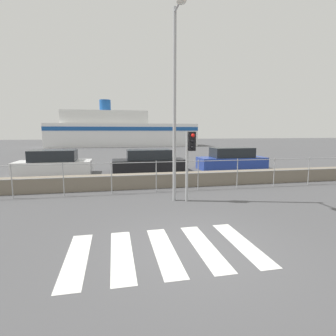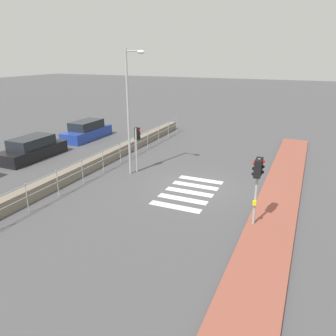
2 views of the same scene
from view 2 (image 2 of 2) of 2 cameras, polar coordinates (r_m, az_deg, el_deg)
ground_plane at (r=16.69m, az=4.57°, el=-3.30°), size 160.00×160.00×0.00m
sidewalk_brick at (r=15.93m, az=18.67°, el=-5.21°), size 24.00×1.80×0.12m
crosswalk at (r=16.07m, az=3.71°, el=-4.18°), size 4.05×2.40×0.01m
seawall at (r=19.45m, az=-13.33°, el=0.54°), size 24.56×0.55×0.64m
harbor_fence at (r=18.79m, az=-11.31°, el=1.77°), size 22.15×0.04×1.33m
traffic_light_near at (r=12.54m, az=15.35°, el=-1.09°), size 0.58×0.41×2.77m
traffic_light_far at (r=18.41m, az=-5.40°, el=4.92°), size 0.34×0.32×2.52m
streetlamp at (r=17.54m, az=-6.50°, el=11.60°), size 0.32×1.14×6.68m
parked_car_black at (r=22.84m, az=-22.53°, el=3.05°), size 4.54×1.79×1.39m
parked_car_blue at (r=26.91m, az=-13.94°, el=6.26°), size 4.56×1.71×1.44m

